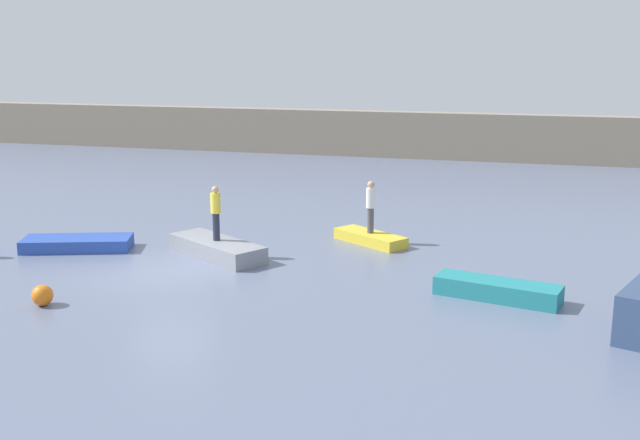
{
  "coord_description": "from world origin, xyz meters",
  "views": [
    {
      "loc": [
        10.38,
        -19.86,
        6.56
      ],
      "look_at": [
        3.56,
        3.94,
        0.94
      ],
      "focal_mm": 42.98,
      "sensor_mm": 36.0,
      "label": 1
    }
  ],
  "objects_px": {
    "rowboat_blue": "(77,243)",
    "person_yellow_shirt": "(216,210)",
    "person_white_shirt": "(371,204)",
    "mooring_buoy": "(42,295)",
    "rowboat_grey": "(217,248)",
    "rowboat_yellow": "(370,238)",
    "rowboat_teal": "(497,290)"
  },
  "relations": [
    {
      "from": "rowboat_yellow",
      "to": "person_yellow_shirt",
      "type": "height_order",
      "value": "person_yellow_shirt"
    },
    {
      "from": "rowboat_blue",
      "to": "person_white_shirt",
      "type": "relative_size",
      "value": 1.95
    },
    {
      "from": "person_white_shirt",
      "to": "mooring_buoy",
      "type": "xyz_separation_m",
      "value": [
        -6.79,
        -8.66,
        -1.09
      ]
    },
    {
      "from": "rowboat_teal",
      "to": "mooring_buoy",
      "type": "distance_m",
      "value": 11.92
    },
    {
      "from": "rowboat_grey",
      "to": "rowboat_teal",
      "type": "height_order",
      "value": "rowboat_grey"
    },
    {
      "from": "person_yellow_shirt",
      "to": "rowboat_teal",
      "type": "bearing_deg",
      "value": -11.66
    },
    {
      "from": "rowboat_grey",
      "to": "person_yellow_shirt",
      "type": "bearing_deg",
      "value": -85.74
    },
    {
      "from": "rowboat_yellow",
      "to": "person_yellow_shirt",
      "type": "relative_size",
      "value": 1.54
    },
    {
      "from": "rowboat_blue",
      "to": "mooring_buoy",
      "type": "relative_size",
      "value": 6.31
    },
    {
      "from": "person_yellow_shirt",
      "to": "mooring_buoy",
      "type": "xyz_separation_m",
      "value": [
        -2.44,
        -5.63,
        -1.24
      ]
    },
    {
      "from": "rowboat_yellow",
      "to": "rowboat_teal",
      "type": "bearing_deg",
      "value": -14.15
    },
    {
      "from": "rowboat_blue",
      "to": "person_white_shirt",
      "type": "bearing_deg",
      "value": 1.43
    },
    {
      "from": "person_white_shirt",
      "to": "mooring_buoy",
      "type": "bearing_deg",
      "value": -128.09
    },
    {
      "from": "person_white_shirt",
      "to": "mooring_buoy",
      "type": "height_order",
      "value": "person_white_shirt"
    },
    {
      "from": "rowboat_teal",
      "to": "rowboat_grey",
      "type": "bearing_deg",
      "value": -178.81
    },
    {
      "from": "mooring_buoy",
      "to": "rowboat_blue",
      "type": "bearing_deg",
      "value": 114.48
    },
    {
      "from": "person_white_shirt",
      "to": "rowboat_yellow",
      "type": "bearing_deg",
      "value": 0.0
    },
    {
      "from": "rowboat_grey",
      "to": "rowboat_yellow",
      "type": "bearing_deg",
      "value": 65.7
    },
    {
      "from": "rowboat_blue",
      "to": "person_yellow_shirt",
      "type": "bearing_deg",
      "value": -13.96
    },
    {
      "from": "rowboat_grey",
      "to": "person_white_shirt",
      "type": "bearing_deg",
      "value": 65.7
    },
    {
      "from": "person_white_shirt",
      "to": "mooring_buoy",
      "type": "relative_size",
      "value": 3.24
    },
    {
      "from": "rowboat_yellow",
      "to": "mooring_buoy",
      "type": "relative_size",
      "value": 4.89
    },
    {
      "from": "rowboat_teal",
      "to": "person_yellow_shirt",
      "type": "distance_m",
      "value": 9.13
    },
    {
      "from": "mooring_buoy",
      "to": "rowboat_yellow",
      "type": "bearing_deg",
      "value": 51.91
    },
    {
      "from": "rowboat_yellow",
      "to": "person_yellow_shirt",
      "type": "xyz_separation_m",
      "value": [
        -4.35,
        -3.03,
        1.33
      ]
    },
    {
      "from": "rowboat_grey",
      "to": "rowboat_teal",
      "type": "distance_m",
      "value": 9.04
    },
    {
      "from": "rowboat_grey",
      "to": "rowboat_yellow",
      "type": "relative_size",
      "value": 1.35
    },
    {
      "from": "rowboat_blue",
      "to": "rowboat_yellow",
      "type": "xyz_separation_m",
      "value": [
        9.14,
        3.49,
        -0.03
      ]
    },
    {
      "from": "person_yellow_shirt",
      "to": "person_white_shirt",
      "type": "bearing_deg",
      "value": 34.87
    },
    {
      "from": "rowboat_yellow",
      "to": "person_yellow_shirt",
      "type": "bearing_deg",
      "value": -112.17
    },
    {
      "from": "rowboat_teal",
      "to": "person_white_shirt",
      "type": "height_order",
      "value": "person_white_shirt"
    },
    {
      "from": "rowboat_blue",
      "to": "person_yellow_shirt",
      "type": "xyz_separation_m",
      "value": [
        4.79,
        0.46,
        1.31
      ]
    }
  ]
}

